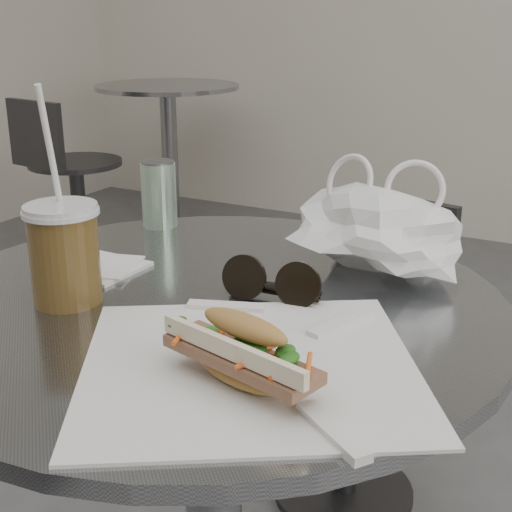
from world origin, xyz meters
The scene contains 11 objects.
cafe_table centered at (0.00, 0.20, 0.47)m, with size 0.76×0.76×0.74m.
bg_table centered at (-1.60, 2.40, 0.47)m, with size 0.70×0.70×0.74m.
chair_far centered at (-0.03, 0.87, 0.31)m, with size 0.37×0.40×0.69m.
bg_chair centered at (-1.65, 1.72, 0.34)m, with size 0.39×0.42×0.75m.
sandwich_paper centered at (0.14, 0.06, 0.74)m, with size 0.34×0.32×0.00m, color white.
banh_mi centered at (0.15, 0.02, 0.78)m, with size 0.22×0.13×0.07m.
iced_coffee centered at (-0.15, 0.11, 0.81)m, with size 0.09×0.09×0.27m.
sunglasses centered at (0.08, 0.23, 0.76)m, with size 0.13×0.04×0.06m.
plastic_bag centered at (0.15, 0.39, 0.80)m, with size 0.23×0.18×0.12m, color white, non-canonical shape.
napkin_stack centered at (-0.19, 0.22, 0.74)m, with size 0.12×0.12×0.01m.
drink_can centered at (-0.24, 0.43, 0.80)m, with size 0.06×0.06×0.11m.
Camera 1 is at (0.45, -0.51, 1.09)m, focal length 50.00 mm.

